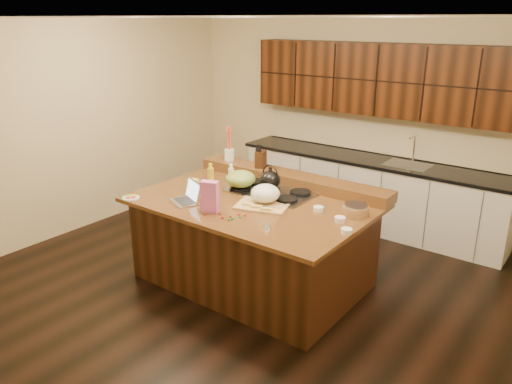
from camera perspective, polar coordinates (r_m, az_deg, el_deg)
The scene contains 36 objects.
room at distance 4.98m, azimuth -0.35°, elevation 3.65°, with size 5.52×5.02×2.72m.
island at distance 5.29m, azimuth -0.33°, elevation -5.63°, with size 2.40×1.60×0.92m.
back_ledge at distance 5.64m, azimuth 3.98°, elevation 1.55°, with size 2.40×0.30×0.12m, color black.
cooktop at distance 5.34m, azimuth 1.62°, elevation 0.05°, with size 0.92×0.52×0.05m.
back_counter at distance 6.80m, azimuth 13.21°, elevation 4.20°, with size 3.70×0.66×2.40m.
kettle at distance 5.30m, azimuth 1.63°, elevation 1.37°, with size 0.22×0.22×0.20m, color black.
green_bowl at distance 5.37m, azimuth -1.79°, elevation 1.52°, with size 0.32×0.32×0.18m, color olive.
laptop at distance 5.11m, azimuth -7.78°, elevation -0.50°, with size 0.38×0.35×0.21m.
oil_bottle at distance 5.34m, azimuth -5.18°, elevation 1.34°, with size 0.07×0.07×0.27m, color gold.
vinegar_bottle at distance 5.39m, azimuth -2.84°, elevation 1.45°, with size 0.06×0.06×0.25m, color silver.
wooden_tray at distance 4.98m, azimuth 0.99°, elevation -0.47°, with size 0.59×0.50×0.21m.
ramekin_a at distance 4.65m, azimuth 9.57°, elevation -3.09°, with size 0.10×0.10×0.04m, color white.
ramekin_b at distance 4.41m, azimuth 10.31°, elevation -4.42°, with size 0.10×0.10×0.04m, color white.
ramekin_c at distance 4.87m, azimuth 7.14°, elevation -1.93°, with size 0.10×0.10×0.04m, color white.
strainer_bowl at distance 4.82m, azimuth 11.33°, elevation -2.14°, with size 0.24×0.24×0.09m, color #996B3F.
kitchen_timer at distance 4.44m, azimuth 1.23°, elevation -3.75°, with size 0.08×0.08×0.07m, color silver.
pink_bag at distance 4.79m, azimuth -5.32°, elevation -0.54°, with size 0.17×0.09×0.31m, color #C15A9D.
candy_plate at distance 5.34m, azimuth -14.11°, elevation -0.64°, with size 0.18×0.18×0.01m, color white.
package_box at distance 5.35m, azimuth -7.21°, elevation 0.67°, with size 0.11×0.08×0.16m, color #E7D251.
utensil_crock at distance 6.12m, azimuth -3.06°, elevation 4.25°, with size 0.12×0.12×0.14m, color white.
knife_block at distance 5.82m, azimuth 0.55°, elevation 3.78°, with size 0.10×0.16×0.19m, color black.
gumdrop_0 at distance 4.76m, azimuth -4.18°, elevation -2.51°, with size 0.02×0.02×0.02m, color red.
gumdrop_1 at distance 4.87m, azimuth -6.33°, elevation -2.08°, with size 0.02×0.02×0.02m, color #198C26.
gumdrop_2 at distance 4.85m, azimuth -5.17°, elevation -2.13°, with size 0.02×0.02×0.02m, color red.
gumdrop_3 at distance 4.68m, azimuth -1.84°, elevation -2.86°, with size 0.02×0.02×0.02m, color #198C26.
gumdrop_4 at distance 4.72m, azimuth -1.30°, elevation -2.67°, with size 0.02×0.02×0.02m, color red.
gumdrop_5 at distance 4.66m, azimuth -2.66°, elevation -2.98°, with size 0.02×0.02×0.02m, color #198C26.
gumdrop_6 at distance 4.77m, azimuth -5.75°, elevation -2.54°, with size 0.02×0.02×0.02m, color red.
gumdrop_7 at distance 4.83m, azimuth -5.87°, elevation -2.24°, with size 0.02×0.02×0.02m, color #198C26.
gumdrop_8 at distance 4.74m, azimuth -1.99°, elevation -2.55°, with size 0.02×0.02×0.02m, color red.
gumdrop_9 at distance 4.62m, azimuth -3.07°, elevation -3.17°, with size 0.02×0.02×0.02m, color #198C26.
gumdrop_10 at distance 4.67m, azimuth -3.85°, elevation -2.94°, with size 0.02×0.02×0.02m, color red.
gumdrop_11 at distance 4.64m, azimuth -2.75°, elevation -3.08°, with size 0.02×0.02×0.02m, color #198C26.
gumdrop_12 at distance 4.89m, azimuth -5.69°, elevation -1.94°, with size 0.02×0.02×0.02m, color red.
gumdrop_13 at distance 4.79m, azimuth -5.83°, elevation -2.42°, with size 0.02×0.02×0.02m, color #198C26.
gumdrop_14 at distance 4.69m, azimuth -2.90°, elevation -2.81°, with size 0.02×0.02×0.02m, color red.
Camera 1 is at (2.91, -3.81, 2.69)m, focal length 35.00 mm.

